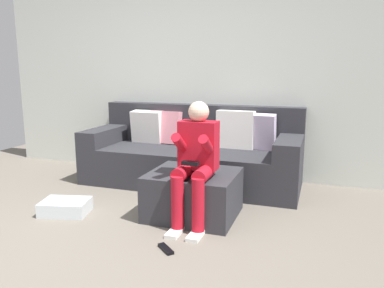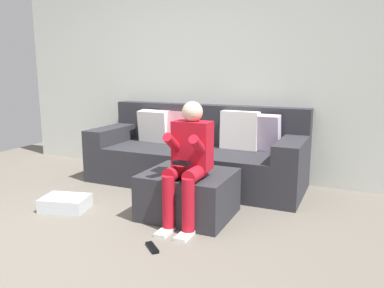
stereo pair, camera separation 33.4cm
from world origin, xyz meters
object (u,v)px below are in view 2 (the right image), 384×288
at_px(couch_sectional, 197,155).
at_px(storage_bin, 65,203).
at_px(remote_near_ottoman, 152,247).
at_px(person_seated, 188,158).
at_px(ottoman, 189,194).

bearing_deg(couch_sectional, storage_bin, -120.84).
bearing_deg(remote_near_ottoman, person_seated, 126.60).
relative_size(ottoman, person_seated, 0.74).
bearing_deg(ottoman, couch_sectional, 108.89).
relative_size(couch_sectional, ottoman, 3.19).
height_order(couch_sectional, storage_bin, couch_sectional).
xyz_separation_m(couch_sectional, ottoman, (0.34, -1.00, -0.12)).
bearing_deg(couch_sectional, person_seated, -70.42).
distance_m(storage_bin, remote_near_ottoman, 1.22).
xyz_separation_m(ottoman, storage_bin, (-1.14, -0.34, -0.14)).
distance_m(person_seated, storage_bin, 1.33).
bearing_deg(remote_near_ottoman, ottoman, 133.97).
bearing_deg(person_seated, couch_sectional, 109.58).
bearing_deg(storage_bin, remote_near_ottoman, -17.85).
distance_m(person_seated, remote_near_ottoman, 0.79).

